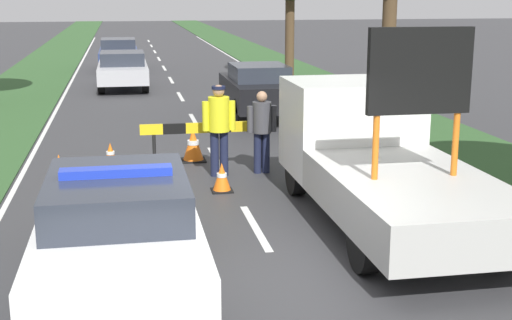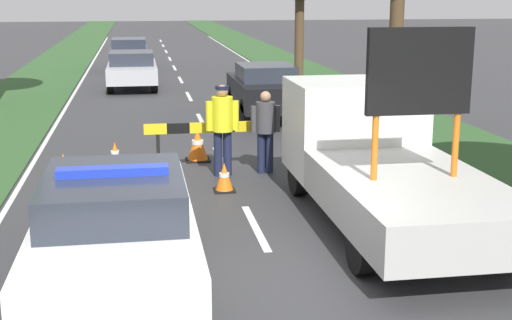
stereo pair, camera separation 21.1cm
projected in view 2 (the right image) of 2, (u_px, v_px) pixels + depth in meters
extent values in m
plane|color=#333335|center=(280.00, 276.00, 9.13)|extent=(160.00, 160.00, 0.00)
cube|color=silver|center=(255.00, 227.00, 11.02)|extent=(0.12, 2.19, 0.01)
cube|color=silver|center=(220.00, 158.00, 15.57)|extent=(0.12, 2.19, 0.01)
cube|color=silver|center=(201.00, 120.00, 20.12)|extent=(0.12, 2.19, 0.01)
cube|color=silver|center=(189.00, 96.00, 24.67)|extent=(0.12, 2.19, 0.01)
cube|color=silver|center=(181.00, 80.00, 29.22)|extent=(0.12, 2.19, 0.01)
cube|color=silver|center=(174.00, 68.00, 33.77)|extent=(0.12, 2.19, 0.01)
cube|color=silver|center=(170.00, 59.00, 38.32)|extent=(0.12, 2.19, 0.01)
cube|color=silver|center=(166.00, 51.00, 42.87)|extent=(0.12, 2.19, 0.01)
cube|color=silver|center=(163.00, 46.00, 47.42)|extent=(0.12, 2.19, 0.01)
cube|color=silver|center=(161.00, 41.00, 51.97)|extent=(0.12, 2.19, 0.01)
cube|color=silver|center=(75.00, 92.00, 25.73)|extent=(0.10, 62.61, 0.01)
cube|color=silver|center=(291.00, 87.00, 26.99)|extent=(0.10, 62.61, 0.01)
cube|color=#2D5128|center=(36.00, 85.00, 27.43)|extent=(3.05, 120.00, 0.03)
cube|color=#2D5128|center=(319.00, 80.00, 29.21)|extent=(3.05, 120.00, 0.03)
cube|color=white|center=(116.00, 233.00, 8.68)|extent=(1.85, 4.73, 0.63)
cube|color=#282D38|center=(114.00, 194.00, 8.42)|extent=(1.63, 2.18, 0.46)
cylinder|color=black|center=(62.00, 224.00, 10.04)|extent=(0.24, 0.73, 0.73)
cylinder|color=black|center=(177.00, 218.00, 10.29)|extent=(0.24, 0.73, 0.73)
cylinder|color=black|center=(33.00, 315.00, 7.22)|extent=(0.24, 0.73, 0.73)
cylinder|color=black|center=(192.00, 303.00, 7.48)|extent=(0.24, 0.73, 0.73)
cube|color=#1E38C6|center=(113.00, 171.00, 8.36)|extent=(1.30, 0.24, 0.10)
cube|color=#193399|center=(116.00, 231.00, 8.68)|extent=(1.86, 3.88, 0.10)
cube|color=black|center=(120.00, 186.00, 11.01)|extent=(1.02, 0.08, 0.38)
cube|color=white|center=(353.00, 127.00, 12.68)|extent=(2.21, 1.85, 1.64)
cube|color=#232833|center=(340.00, 103.00, 13.48)|extent=(1.88, 0.04, 0.72)
cube|color=#B2B2AD|center=(413.00, 200.00, 10.01)|extent=(2.21, 3.96, 0.64)
cylinder|color=#D16619|center=(375.00, 148.00, 9.74)|extent=(0.09, 0.09, 0.90)
cylinder|color=#D16619|center=(456.00, 145.00, 9.92)|extent=(0.09, 0.09, 0.90)
cube|color=black|center=(419.00, 71.00, 9.59)|extent=(1.47, 0.12, 1.17)
cylinder|color=black|center=(299.00, 174.00, 12.71)|extent=(0.24, 0.77, 0.77)
cylinder|color=black|center=(404.00, 169.00, 13.03)|extent=(0.24, 0.77, 0.77)
cylinder|color=black|center=(362.00, 244.00, 9.16)|extent=(0.24, 0.77, 0.77)
cylinder|color=black|center=(504.00, 236.00, 9.48)|extent=(0.24, 0.77, 0.77)
cylinder|color=black|center=(158.00, 153.00, 14.29)|extent=(0.07, 0.07, 0.78)
cylinder|color=black|center=(266.00, 149.00, 14.64)|extent=(0.07, 0.07, 0.78)
cube|color=yellow|center=(155.00, 129.00, 14.17)|extent=(0.46, 0.08, 0.20)
cube|color=black|center=(178.00, 128.00, 14.25)|extent=(0.46, 0.08, 0.20)
cube|color=yellow|center=(201.00, 128.00, 14.32)|extent=(0.46, 0.08, 0.20)
cube|color=black|center=(223.00, 127.00, 14.39)|extent=(0.46, 0.08, 0.20)
cube|color=yellow|center=(246.00, 126.00, 14.46)|extent=(0.46, 0.08, 0.20)
cube|color=black|center=(268.00, 126.00, 14.54)|extent=(0.46, 0.08, 0.20)
cylinder|color=#191E38|center=(218.00, 154.00, 13.99)|extent=(0.17, 0.17, 0.90)
cylinder|color=#191E38|center=(227.00, 153.00, 14.02)|extent=(0.17, 0.17, 0.90)
cylinder|color=yellow|center=(222.00, 114.00, 13.83)|extent=(0.41, 0.41, 0.67)
cylinder|color=yellow|center=(209.00, 116.00, 13.79)|extent=(0.13, 0.13, 0.57)
cylinder|color=yellow|center=(235.00, 115.00, 13.87)|extent=(0.13, 0.13, 0.57)
sphere|color=#A57A5B|center=(222.00, 91.00, 13.72)|extent=(0.23, 0.23, 0.23)
cylinder|color=#141933|center=(222.00, 87.00, 13.71)|extent=(0.27, 0.27, 0.06)
cylinder|color=#191E38|center=(261.00, 153.00, 14.22)|extent=(0.15, 0.15, 0.82)
cylinder|color=#191E38|center=(269.00, 153.00, 14.25)|extent=(0.15, 0.15, 0.82)
cylinder|color=#3D3D42|center=(265.00, 117.00, 14.06)|extent=(0.38, 0.38, 0.62)
cylinder|color=#3D3D42|center=(254.00, 119.00, 14.03)|extent=(0.12, 0.12, 0.52)
cylinder|color=#3D3D42|center=(277.00, 119.00, 14.11)|extent=(0.12, 0.12, 0.52)
sphere|color=#A57A5B|center=(266.00, 97.00, 13.97)|extent=(0.21, 0.21, 0.21)
cube|color=black|center=(198.00, 160.00, 15.36)|extent=(0.52, 0.52, 0.03)
cone|color=orange|center=(198.00, 144.00, 15.28)|extent=(0.44, 0.44, 0.68)
cylinder|color=white|center=(198.00, 142.00, 15.27)|extent=(0.25, 0.25, 0.10)
cube|color=black|center=(64.00, 177.00, 13.95)|extent=(0.35, 0.35, 0.03)
cone|color=orange|center=(63.00, 165.00, 13.89)|extent=(0.29, 0.29, 0.46)
cylinder|color=white|center=(63.00, 164.00, 13.88)|extent=(0.17, 0.17, 0.06)
cube|color=black|center=(224.00, 190.00, 13.01)|extent=(0.38, 0.38, 0.03)
cone|color=orange|center=(224.00, 176.00, 12.95)|extent=(0.33, 0.33, 0.50)
cylinder|color=white|center=(224.00, 175.00, 12.95)|extent=(0.18, 0.18, 0.07)
cube|color=black|center=(116.00, 165.00, 14.91)|extent=(0.36, 0.36, 0.03)
cone|color=orange|center=(115.00, 153.00, 14.85)|extent=(0.31, 0.31, 0.47)
cylinder|color=white|center=(115.00, 152.00, 14.84)|extent=(0.17, 0.17, 0.07)
cube|color=black|center=(265.00, 92.00, 20.47)|extent=(1.72, 4.07, 0.71)
cube|color=#282D38|center=(266.00, 72.00, 20.22)|extent=(1.52, 1.87, 0.44)
cylinder|color=black|center=(234.00, 99.00, 21.64)|extent=(0.24, 0.75, 0.75)
cylinder|color=black|center=(282.00, 97.00, 21.88)|extent=(0.24, 0.75, 0.75)
cylinder|color=black|center=(246.00, 112.00, 19.22)|extent=(0.24, 0.75, 0.75)
cylinder|color=black|center=(300.00, 111.00, 19.46)|extent=(0.24, 0.75, 0.75)
cube|color=#B2B2B7|center=(132.00, 71.00, 26.66)|extent=(1.79, 4.27, 0.56)
cube|color=#282D38|center=(132.00, 58.00, 26.42)|extent=(1.57, 1.96, 0.47)
cylinder|color=black|center=(113.00, 75.00, 27.87)|extent=(0.24, 0.68, 0.68)
cylinder|color=black|center=(152.00, 75.00, 28.12)|extent=(0.24, 0.68, 0.68)
cylinder|color=black|center=(110.00, 84.00, 25.33)|extent=(0.24, 0.68, 0.68)
cylinder|color=black|center=(154.00, 83.00, 25.58)|extent=(0.24, 0.68, 0.68)
cube|color=navy|center=(129.00, 55.00, 32.85)|extent=(1.72, 4.55, 0.55)
cube|color=#282D38|center=(129.00, 44.00, 32.60)|extent=(1.51, 2.09, 0.50)
cylinder|color=black|center=(114.00, 59.00, 34.15)|extent=(0.24, 0.78, 0.78)
cylinder|color=black|center=(145.00, 58.00, 34.38)|extent=(0.24, 0.78, 0.78)
cylinder|color=black|center=(112.00, 65.00, 31.44)|extent=(0.24, 0.78, 0.78)
cylinder|color=black|center=(146.00, 64.00, 31.68)|extent=(0.24, 0.78, 0.78)
cylinder|color=#4C3823|center=(396.00, 45.00, 19.03)|extent=(0.38, 0.38, 4.33)
cylinder|color=#4C3823|center=(299.00, 35.00, 28.94)|extent=(0.37, 0.37, 3.65)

